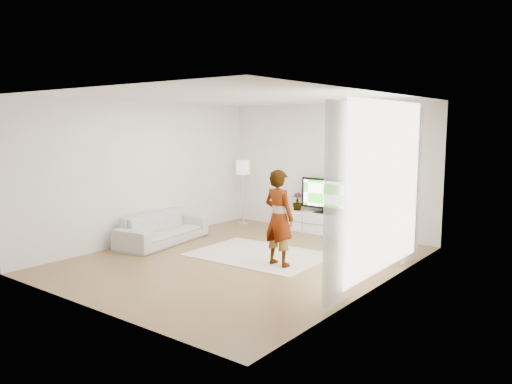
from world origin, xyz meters
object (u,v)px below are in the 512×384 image
Objects in this scene: television at (324,194)px; rug at (259,255)px; player at (279,218)px; sofa at (163,228)px; media_console at (323,223)px; floor_lamp at (243,170)px.

television is 0.46× the size of rug.
player is 0.78× the size of sofa.
player reaches higher than sofa.
media_console is 0.97× the size of player.
player is (0.68, -2.70, -0.03)m from television.
media_console is 2.83m from player.
player is 2.82m from sofa.
television is at bearing 90.00° from media_console.
player is (0.68, -2.67, 0.60)m from media_console.
television is at bearing -46.10° from sofa.
floor_lamp reaches higher than sofa.
floor_lamp is (-2.06, 2.10, 1.28)m from rug.
sofa is at bearing -127.27° from media_console.
media_console is 0.63m from television.
player is at bearing -75.78° from television.
floor_lamp is (0.03, 2.52, 0.99)m from sofa.
rug is (0.00, -2.35, -0.85)m from television.
television is 2.79m from player.
sofa is at bearing -168.66° from rug.
sofa is 1.36× the size of floor_lamp.
rug is at bearing -45.54° from floor_lamp.
floor_lamp reaches higher than television.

